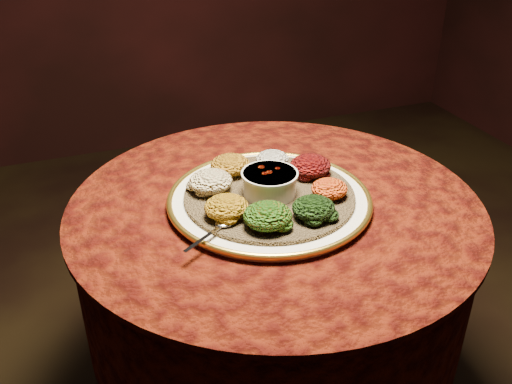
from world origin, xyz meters
name	(u,v)px	position (x,y,z in m)	size (l,w,h in m)	color
table	(274,264)	(0.00, 0.00, 0.55)	(0.96, 0.96, 0.73)	black
platter	(269,199)	(-0.02, 0.00, 0.75)	(0.47, 0.47, 0.02)	white
injera	(269,195)	(-0.02, 0.00, 0.76)	(0.39, 0.39, 0.01)	olive
stew_bowl	(270,181)	(-0.02, 0.00, 0.79)	(0.13, 0.13, 0.05)	silver
spoon	(221,226)	(-0.16, -0.10, 0.77)	(0.13, 0.09, 0.01)	silver
portion_ayib	(272,159)	(0.04, 0.12, 0.78)	(0.08, 0.08, 0.04)	silver
portion_kitfo	(310,166)	(0.11, 0.05, 0.79)	(0.10, 0.10, 0.05)	black
portion_tikil	(329,189)	(0.10, -0.06, 0.78)	(0.08, 0.08, 0.04)	#AA7F0E
portion_gomen	(313,208)	(0.03, -0.13, 0.78)	(0.09, 0.09, 0.04)	black
portion_mixveg	(268,216)	(-0.07, -0.13, 0.79)	(0.10, 0.10, 0.05)	#9F2B0A
portion_kik	(226,207)	(-0.14, -0.06, 0.78)	(0.10, 0.09, 0.05)	#A3680E
portion_timatim	(211,181)	(-0.14, 0.06, 0.79)	(0.10, 0.10, 0.05)	maroon
portion_shiro	(230,165)	(-0.07, 0.12, 0.79)	(0.10, 0.09, 0.05)	#A46D13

